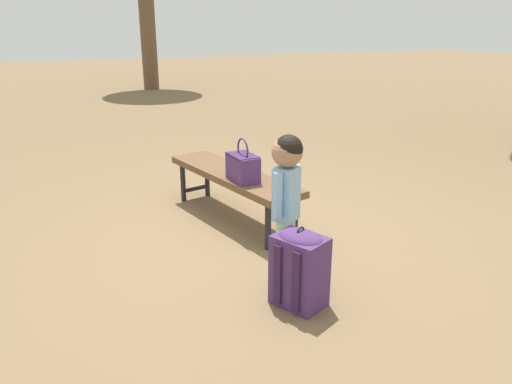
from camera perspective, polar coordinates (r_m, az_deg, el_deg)
ground_plane at (r=4.29m, az=1.48°, el=-5.04°), size 40.00×40.00×0.00m
park_bench at (r=4.53m, az=-2.59°, el=1.59°), size 1.65×0.77×0.45m
handbag at (r=4.24m, az=-1.49°, el=2.93°), size 0.33×0.21×0.37m
child_standing at (r=3.40m, az=3.49°, el=0.85°), size 0.21×0.24×1.04m
backpack_large at (r=3.23m, az=4.96°, el=-8.35°), size 0.39×0.36×0.54m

